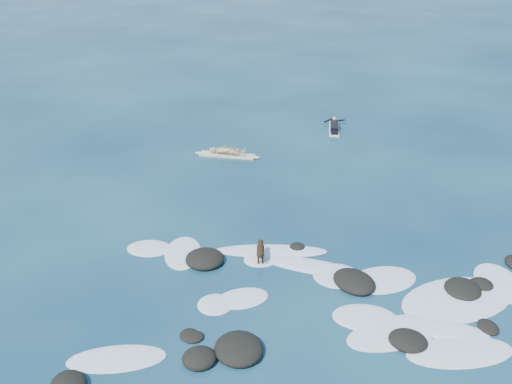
{
  "coord_description": "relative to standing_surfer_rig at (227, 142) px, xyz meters",
  "views": [
    {
      "loc": [
        -2.91,
        -15.14,
        10.23
      ],
      "look_at": [
        -1.74,
        4.0,
        0.9
      ],
      "focal_mm": 40.0,
      "sensor_mm": 36.0,
      "label": 1
    }
  ],
  "objects": [
    {
      "name": "dog",
      "position": [
        0.95,
        -9.14,
        -0.28
      ],
      "size": [
        0.3,
        1.02,
        0.64
      ],
      "rotation": [
        0.0,
        0.0,
        1.49
      ],
      "color": "black",
      "rests_on": "ground"
    },
    {
      "name": "ground",
      "position": [
        2.75,
        -9.8,
        -0.71
      ],
      "size": [
        160.0,
        160.0,
        0.0
      ],
      "primitive_type": "plane",
      "color": "#0A2642",
      "rests_on": "ground"
    },
    {
      "name": "paddling_surfer_rig",
      "position": [
        5.72,
        3.36,
        -0.56
      ],
      "size": [
        1.18,
        2.56,
        0.44
      ],
      "rotation": [
        0.0,
        0.0,
        1.39
      ],
      "color": "white",
      "rests_on": "ground"
    },
    {
      "name": "standing_surfer_rig",
      "position": [
        0.0,
        0.0,
        0.0
      ],
      "size": [
        3.12,
        1.19,
        1.8
      ],
      "rotation": [
        0.0,
        0.0,
        -0.26
      ],
      "color": "beige",
      "rests_on": "ground"
    },
    {
      "name": "reef_rocks",
      "position": [
        2.36,
        -11.79,
        -0.61
      ],
      "size": [
        14.45,
        7.0,
        0.46
      ],
      "color": "black",
      "rests_on": "ground"
    },
    {
      "name": "breaking_foam",
      "position": [
        3.38,
        -11.14,
        -0.7
      ],
      "size": [
        13.39,
        7.08,
        0.12
      ],
      "color": "white",
      "rests_on": "ground"
    }
  ]
}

